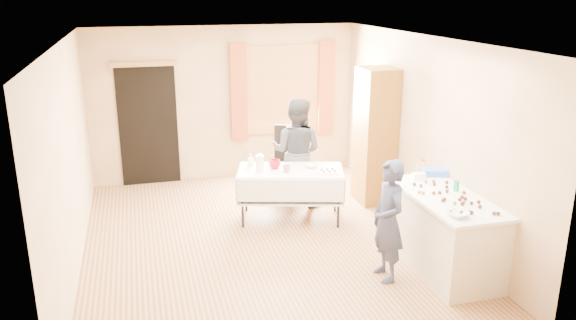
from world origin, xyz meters
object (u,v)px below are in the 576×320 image
object	(u,v)px
girl	(388,221)
woman	(297,152)
chair	(287,175)
party_table	(291,190)
counter	(444,232)
cabinet	(375,136)

from	to	relation	value
girl	woman	bearing A→B (deg)	-173.90
chair	girl	distance (m)	2.97
party_table	chair	world-z (taller)	chair
counter	woman	world-z (taller)	woman
party_table	girl	xyz separation A→B (m)	(0.59, -1.93, 0.26)
counter	party_table	xyz separation A→B (m)	(-1.34, 1.87, -0.01)
cabinet	party_table	bearing A→B (deg)	-165.05
girl	woman	xyz separation A→B (m)	(-0.33, 2.53, 0.12)
party_table	cabinet	bearing A→B (deg)	30.81
girl	woman	size ratio (longest dim) A/B	0.86
woman	girl	bearing A→B (deg)	131.52
girl	woman	world-z (taller)	woman
counter	girl	xyz separation A→B (m)	(-0.74, -0.05, 0.25)
counter	woman	xyz separation A→B (m)	(-1.08, 2.48, 0.37)
chair	girl	xyz separation A→B (m)	(0.37, -2.93, 0.37)
counter	girl	size ratio (longest dim) A/B	1.17
woman	chair	bearing A→B (deg)	-49.88
counter	chair	bearing A→B (deg)	111.27
chair	woman	size ratio (longest dim) A/B	0.67
party_table	girl	world-z (taller)	girl
party_table	woman	size ratio (longest dim) A/B	0.99
chair	woman	xyz separation A→B (m)	(0.04, -0.40, 0.49)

